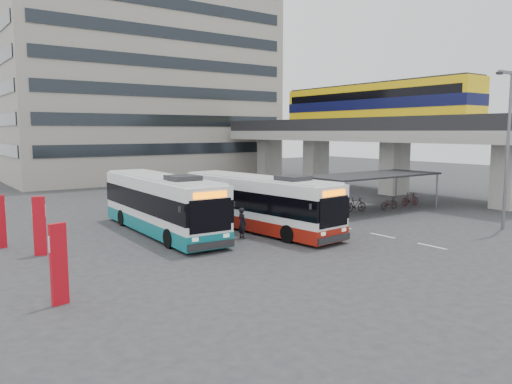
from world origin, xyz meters
TOP-DOWN VIEW (x-y plane):
  - ground at (0.00, 0.00)m, footprint 120.00×120.00m
  - viaduct at (17.00, 11.33)m, footprint 8.00×32.00m
  - bike_shelter at (8.45, 3.00)m, footprint 10.00×4.00m
  - office_block at (6.00, 36.00)m, footprint 30.00×15.00m
  - road_markings at (2.50, -3.00)m, footprint 0.15×7.60m
  - bus_main at (-1.91, 2.11)m, footprint 3.43×11.03m
  - bus_teal at (-6.61, 4.51)m, footprint 2.89×11.34m
  - pedestrian at (-3.88, 0.76)m, footprint 0.39×0.59m
  - lamp_post at (9.39, -5.72)m, footprint 1.53×0.23m
  - sign_totem_south at (-14.09, -3.99)m, footprint 0.57×0.25m
  - sign_totem_mid at (-13.10, 3.07)m, footprint 0.55×0.34m
  - sign_totem_north at (-14.30, 5.63)m, footprint 0.54×0.19m

SIDE VIEW (x-z plane):
  - ground at x=0.00m, z-range 0.00..0.00m
  - road_markings at x=2.50m, z-range 0.00..0.01m
  - pedestrian at x=-3.88m, z-range 0.00..1.59m
  - sign_totem_north at x=-14.30m, z-range 0.04..2.54m
  - sign_totem_south at x=-14.09m, z-range 0.04..2.66m
  - sign_totem_mid at x=-13.10m, z-range 0.04..2.67m
  - bus_main at x=-1.91m, z-range -0.11..3.09m
  - bus_teal at x=-6.61m, z-range -0.12..3.20m
  - bike_shelter at x=8.45m, z-range 0.37..2.91m
  - lamp_post at x=9.39m, z-range 0.61..9.33m
  - viaduct at x=17.00m, z-range 1.39..11.07m
  - office_block at x=6.00m, z-range 0.00..25.00m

